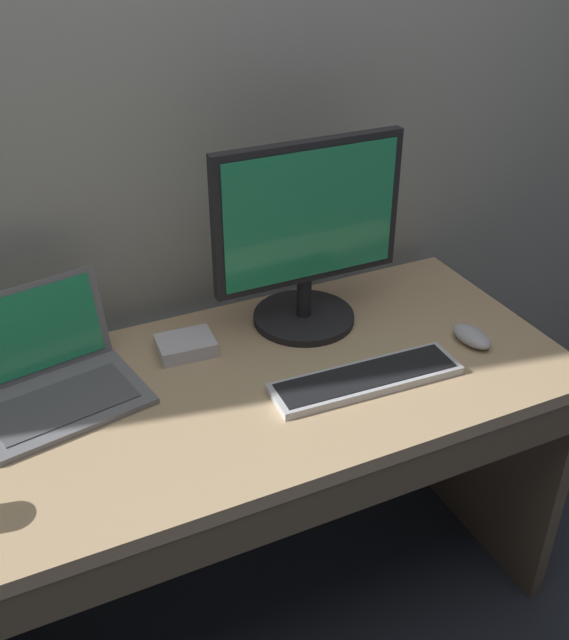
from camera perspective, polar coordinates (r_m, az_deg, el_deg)
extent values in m
plane|color=#2D333D|center=(2.22, -2.35, -21.05)|extent=(14.00, 14.00, 0.00)
cube|color=tan|center=(1.68, -2.91, -5.28)|extent=(1.50, 0.68, 0.03)
cube|color=brown|center=(2.24, 15.05, -8.24)|extent=(0.04, 0.63, 0.74)
cube|color=brown|center=(1.50, 2.11, -14.10)|extent=(1.44, 0.02, 0.10)
cube|color=slate|center=(1.67, -16.80, -6.14)|extent=(0.39, 0.29, 0.01)
cube|color=#505054|center=(1.66, -16.70, -6.11)|extent=(0.32, 0.20, 0.00)
cube|color=slate|center=(1.72, -19.03, -0.83)|extent=(0.35, 0.11, 0.21)
cube|color=#23935B|center=(1.72, -18.99, -0.87)|extent=(0.31, 0.10, 0.18)
cylinder|color=black|center=(1.89, 1.49, 0.23)|extent=(0.26, 0.26, 0.02)
cylinder|color=black|center=(1.86, 1.52, 1.91)|extent=(0.04, 0.04, 0.11)
cube|color=black|center=(1.74, 1.84, 8.23)|extent=(0.48, 0.03, 0.35)
cube|color=#23935B|center=(1.73, 2.09, 8.03)|extent=(0.44, 0.00, 0.31)
cube|color=#BCBCC1|center=(1.67, 6.31, -4.55)|extent=(0.45, 0.14, 0.02)
cube|color=black|center=(1.67, 6.33, -4.25)|extent=(0.42, 0.11, 0.00)
ellipsoid|color=#B7B7BC|center=(1.85, 14.25, -1.22)|extent=(0.07, 0.12, 0.04)
cube|color=silver|center=(1.78, -7.62, -1.96)|extent=(0.14, 0.11, 0.04)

